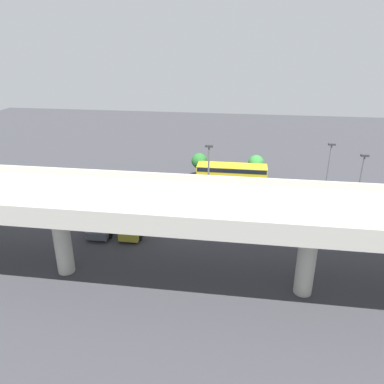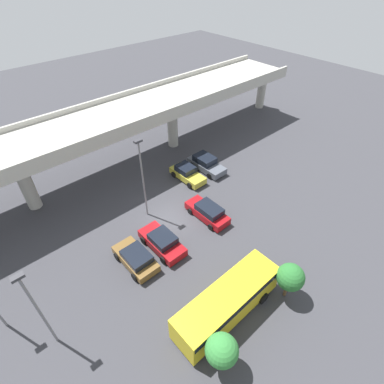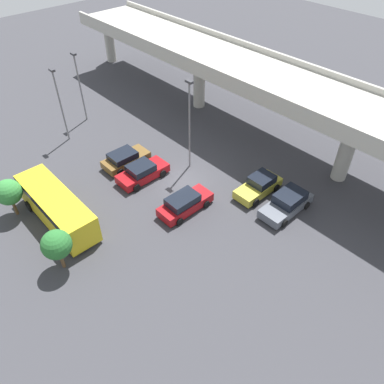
{
  "view_description": "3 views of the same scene",
  "coord_description": "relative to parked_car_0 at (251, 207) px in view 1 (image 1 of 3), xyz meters",
  "views": [
    {
      "loc": [
        -4.43,
        34.22,
        17.18
      ],
      "look_at": [
        0.8,
        -1.17,
        2.44
      ],
      "focal_mm": 35.0,
      "sensor_mm": 36.0,
      "label": 1
    },
    {
      "loc": [
        -12.24,
        -16.91,
        20.88
      ],
      "look_at": [
        2.55,
        -0.32,
        2.32
      ],
      "focal_mm": 28.0,
      "sensor_mm": 36.0,
      "label": 2
    },
    {
      "loc": [
        19.56,
        -16.67,
        21.17
      ],
      "look_at": [
        2.44,
        -0.93,
        0.89
      ],
      "focal_mm": 35.0,
      "sensor_mm": 36.0,
      "label": 3
    }
  ],
  "objects": [
    {
      "name": "lamp_post_near_aisle",
      "position": [
        -7.62,
        -1.74,
        3.69
      ],
      "size": [
        0.7,
        0.35,
        7.43
      ],
      "color": "slate",
      "rests_on": "ground_plane"
    },
    {
      "name": "lamp_post_by_overpass",
      "position": [
        -9.88,
        1.67,
        3.67
      ],
      "size": [
        0.7,
        0.35,
        7.39
      ],
      "color": "slate",
      "rests_on": "ground_plane"
    },
    {
      "name": "parked_car_3",
      "position": [
        10.94,
        6.08,
        0.03
      ],
      "size": [
        2.08,
        4.44,
        1.61
      ],
      "rotation": [
        0.0,
        0.0,
        -1.57
      ],
      "color": "gold",
      "rests_on": "ground_plane"
    },
    {
      "name": "ground_plane",
      "position": [
        5.37,
        2.18,
        -0.71
      ],
      "size": [
        117.2,
        117.2,
        0.0
      ],
      "primitive_type": "plane",
      "color": "#38383D"
    },
    {
      "name": "tree_front_left",
      "position": [
        -0.51,
        -10.26,
        1.59
      ],
      "size": [
        2.05,
        2.05,
        3.34
      ],
      "color": "brown",
      "rests_on": "ground_plane"
    },
    {
      "name": "parked_car_0",
      "position": [
        0.0,
        0.0,
        0.0
      ],
      "size": [
        2.25,
        4.37,
        1.45
      ],
      "rotation": [
        0.0,
        0.0,
        1.57
      ],
      "color": "brown",
      "rests_on": "ground_plane"
    },
    {
      "name": "highway_overpass",
      "position": [
        5.37,
        12.97,
        5.36
      ],
      "size": [
        56.01,
        7.61,
        7.35
      ],
      "color": "#ADAAA0",
      "rests_on": "ground_plane"
    },
    {
      "name": "parked_car_1",
      "position": [
        2.72,
        -0.05,
        0.02
      ],
      "size": [
        2.24,
        4.68,
        1.55
      ],
      "rotation": [
        0.0,
        0.0,
        1.57
      ],
      "color": "maroon",
      "rests_on": "ground_plane"
    },
    {
      "name": "tree_front_centre",
      "position": [
        6.84,
        -10.05,
        1.59
      ],
      "size": [
        2.05,
        2.05,
        3.34
      ],
      "color": "brown",
      "rests_on": "ground_plane"
    },
    {
      "name": "shuttle_bus",
      "position": [
        2.47,
        -8.02,
        0.84
      ],
      "size": [
        8.64,
        2.8,
        2.58
      ],
      "color": "gold",
      "rests_on": "ground_plane"
    },
    {
      "name": "lamp_post_mid_lot",
      "position": [
        4.16,
        4.31,
        4.21
      ],
      "size": [
        0.7,
        0.35,
        8.43
      ],
      "color": "slate",
      "rests_on": "ground_plane"
    },
    {
      "name": "parked_car_4",
      "position": [
        13.88,
        6.05,
        0.07
      ],
      "size": [
        2.24,
        4.84,
        1.66
      ],
      "rotation": [
        0.0,
        0.0,
        -1.57
      ],
      "color": "#515660",
      "rests_on": "ground_plane"
    },
    {
      "name": "parked_car_2",
      "position": [
        8.31,
        -0.01,
        0.03
      ],
      "size": [
        2.06,
        4.69,
        1.56
      ],
      "rotation": [
        0.0,
        0.0,
        1.57
      ],
      "color": "maroon",
      "rests_on": "ground_plane"
    }
  ]
}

